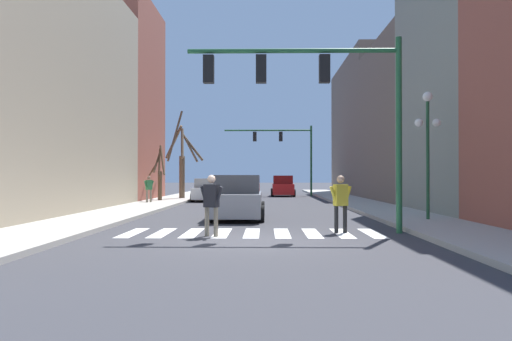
# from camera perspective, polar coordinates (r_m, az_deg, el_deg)

# --- Properties ---
(ground_plane) EXTENTS (240.00, 240.00, 0.00)m
(ground_plane) POSITION_cam_1_polar(r_m,az_deg,el_deg) (13.24, -0.69, -8.07)
(ground_plane) COLOR #38383D
(sidewalk_left) EXTENTS (2.85, 90.00, 0.15)m
(sidewalk_left) POSITION_cam_1_polar(r_m,az_deg,el_deg) (14.74, -25.29, -6.96)
(sidewalk_left) COLOR #ADA89E
(sidewalk_left) RESTS_ON ground_plane
(sidewalk_right) EXTENTS (2.85, 90.00, 0.15)m
(sidewalk_right) POSITION_cam_1_polar(r_m,az_deg,el_deg) (14.40, 24.55, -7.11)
(sidewalk_right) COLOR #ADA89E
(sidewalk_right) RESTS_ON ground_plane
(building_row_left) EXTENTS (6.00, 32.08, 13.92)m
(building_row_left) POSITION_cam_1_polar(r_m,az_deg,el_deg) (26.18, -23.96, 9.61)
(building_row_left) COLOR tan
(building_row_left) RESTS_ON ground_plane
(building_row_right) EXTENTS (6.00, 46.56, 13.40)m
(building_row_right) POSITION_cam_1_polar(r_m,az_deg,el_deg) (31.94, 19.70, 7.32)
(building_row_right) COLOR #934C3D
(building_row_right) RESTS_ON ground_plane
(crosswalk_stripes) EXTENTS (7.65, 2.60, 0.01)m
(crosswalk_stripes) POSITION_cam_1_polar(r_m,az_deg,el_deg) (15.07, -0.47, -7.16)
(crosswalk_stripes) COLOR white
(crosswalk_stripes) RESTS_ON ground_plane
(traffic_signal_near) EXTENTS (6.46, 0.28, 5.90)m
(traffic_signal_near) POSITION_cam_1_polar(r_m,az_deg,el_deg) (15.35, 7.14, 9.34)
(traffic_signal_near) COLOR #236038
(traffic_signal_near) RESTS_ON ground_plane
(traffic_signal_far) EXTENTS (7.70, 0.28, 6.15)m
(traffic_signal_far) POSITION_cam_1_polar(r_m,az_deg,el_deg) (43.87, 3.34, 3.01)
(traffic_signal_far) COLOR #236038
(traffic_signal_far) RESTS_ON ground_plane
(street_lamp_right_corner) EXTENTS (0.95, 0.36, 4.64)m
(street_lamp_right_corner) POSITION_cam_1_polar(r_m,az_deg,el_deg) (19.25, 19.03, 4.47)
(street_lamp_right_corner) COLOR #1E4C2D
(street_lamp_right_corner) RESTS_ON sidewalk_right
(car_driving_away_lane) EXTENTS (2.14, 4.71, 1.75)m
(car_driving_away_lane) POSITION_cam_1_polar(r_m,az_deg,el_deg) (20.00, -2.09, -3.22)
(car_driving_away_lane) COLOR gray
(car_driving_away_lane) RESTS_ON ground_plane
(car_parked_right_far) EXTENTS (2.03, 4.18, 1.77)m
(car_parked_right_far) POSITION_cam_1_polar(r_m,az_deg,el_deg) (42.80, 3.08, -1.85)
(car_parked_right_far) COLOR red
(car_parked_right_far) RESTS_ON ground_plane
(car_parked_right_near) EXTENTS (2.01, 4.68, 1.56)m
(car_parked_right_near) POSITION_cam_1_polar(r_m,az_deg,el_deg) (34.65, -5.47, -2.27)
(car_parked_right_near) COLOR white
(car_parked_right_near) RESTS_ON ground_plane
(pedestrian_waiting_at_curb) EXTENTS (0.72, 0.36, 1.73)m
(pedestrian_waiting_at_curb) POSITION_cam_1_polar(r_m,az_deg,el_deg) (15.23, 9.65, -3.22)
(pedestrian_waiting_at_curb) COLOR black
(pedestrian_waiting_at_curb) RESTS_ON ground_plane
(pedestrian_on_right_sidewalk) EXTENTS (0.52, 0.55, 1.58)m
(pedestrian_on_right_sidewalk) POSITION_cam_1_polar(r_m,az_deg,el_deg) (30.65, -12.14, -1.81)
(pedestrian_on_right_sidewalk) COLOR #7A705B
(pedestrian_on_right_sidewalk) RESTS_ON sidewalk_left
(pedestrian_near_right_corner) EXTENTS (0.71, 0.41, 1.74)m
(pedestrian_near_right_corner) POSITION_cam_1_polar(r_m,az_deg,el_deg) (14.22, -5.12, -3.38)
(pedestrian_near_right_corner) COLOR #7A705B
(pedestrian_near_right_corner) RESTS_ON ground_plane
(street_tree_left_near) EXTENTS (1.46, 1.83, 3.59)m
(street_tree_left_near) POSITION_cam_1_polar(r_m,az_deg,el_deg) (32.93, -10.96, -0.60)
(street_tree_left_near) COLOR brown
(street_tree_left_near) RESTS_ON sidewalk_left
(street_tree_right_mid) EXTENTS (3.03, 2.71, 6.27)m
(street_tree_right_mid) POSITION_cam_1_polar(r_m,az_deg,el_deg) (36.15, -8.48, 1.04)
(street_tree_right_mid) COLOR brown
(street_tree_right_mid) RESTS_ON sidewalk_left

